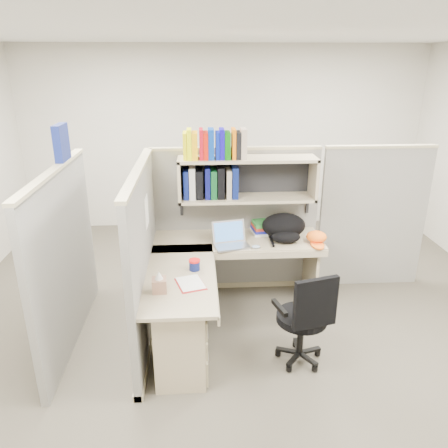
{
  "coord_description": "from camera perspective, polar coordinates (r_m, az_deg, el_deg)",
  "views": [
    {
      "loc": [
        -0.4,
        -3.59,
        2.48
      ],
      "look_at": [
        -0.16,
        0.25,
        1.02
      ],
      "focal_mm": 35.0,
      "sensor_mm": 36.0,
      "label": 1
    }
  ],
  "objects": [
    {
      "name": "ground",
      "position": [
        4.38,
        2.41,
        -13.76
      ],
      "size": [
        6.0,
        6.0,
        0.0
      ],
      "primitive_type": "plane",
      "color": "#38342B",
      "rests_on": "ground"
    },
    {
      "name": "room_shell",
      "position": [
        3.71,
        2.79,
        7.31
      ],
      "size": [
        6.0,
        6.0,
        6.0
      ],
      "color": "#B7B3A5",
      "rests_on": "ground"
    },
    {
      "name": "cubicle",
      "position": [
        4.34,
        -2.85,
        -0.54
      ],
      "size": [
        3.79,
        1.84,
        1.95
      ],
      "color": "slate",
      "rests_on": "ground"
    },
    {
      "name": "desk",
      "position": [
        3.88,
        -3.16,
        -11.0
      ],
      "size": [
        1.74,
        1.75,
        0.73
      ],
      "color": "gray",
      "rests_on": "ground"
    },
    {
      "name": "laptop",
      "position": [
        4.31,
        1.02,
        -1.5
      ],
      "size": [
        0.4,
        0.4,
        0.24
      ],
      "primitive_type": null,
      "rotation": [
        0.0,
        0.0,
        0.2
      ],
      "color": "#A9A8AD",
      "rests_on": "desk"
    },
    {
      "name": "backpack",
      "position": [
        4.51,
        7.94,
        -0.48
      ],
      "size": [
        0.54,
        0.47,
        0.27
      ],
      "primitive_type": null,
      "rotation": [
        0.0,
        0.0,
        -0.31
      ],
      "color": "black",
      "rests_on": "desk"
    },
    {
      "name": "orange_cap",
      "position": [
        4.54,
        11.99,
        -1.63
      ],
      "size": [
        0.24,
        0.27,
        0.11
      ],
      "primitive_type": null,
      "rotation": [
        0.0,
        0.0,
        -0.15
      ],
      "color": "orange",
      "rests_on": "desk"
    },
    {
      "name": "snack_canister",
      "position": [
        3.88,
        -3.88,
        -5.31
      ],
      "size": [
        0.1,
        0.1,
        0.1
      ],
      "color": "#0E1751",
      "rests_on": "desk"
    },
    {
      "name": "tissue_box",
      "position": [
        3.55,
        -8.47,
        -7.44
      ],
      "size": [
        0.12,
        0.12,
        0.18
      ],
      "primitive_type": null,
      "rotation": [
        0.0,
        0.0,
        0.06
      ],
      "color": "#A5755D",
      "rests_on": "desk"
    },
    {
      "name": "mouse",
      "position": [
        4.33,
        4.21,
        -2.97
      ],
      "size": [
        0.09,
        0.07,
        0.03
      ],
      "primitive_type": "ellipsoid",
      "rotation": [
        0.0,
        0.0,
        -0.24
      ],
      "color": "#8BA2C5",
      "rests_on": "desk"
    },
    {
      "name": "paper_cup",
      "position": [
        4.63,
        1.44,
        -0.76
      ],
      "size": [
        0.08,
        0.08,
        0.11
      ],
      "primitive_type": "cylinder",
      "rotation": [
        0.0,
        0.0,
        -0.03
      ],
      "color": "silver",
      "rests_on": "desk"
    },
    {
      "name": "book_stack",
      "position": [
        4.7,
        4.83,
        -0.43
      ],
      "size": [
        0.21,
        0.27,
        0.12
      ],
      "primitive_type": null,
      "rotation": [
        0.0,
        0.0,
        0.12
      ],
      "color": "gray",
      "rests_on": "desk"
    },
    {
      "name": "loose_paper",
      "position": [
        3.68,
        -4.39,
        -7.67
      ],
      "size": [
        0.26,
        0.31,
        0.0
      ],
      "primitive_type": null,
      "rotation": [
        0.0,
        0.0,
        0.29
      ],
      "color": "silver",
      "rests_on": "desk"
    },
    {
      "name": "task_chair",
      "position": [
        3.86,
        10.28,
        -13.71
      ],
      "size": [
        0.51,
        0.47,
        0.9
      ],
      "color": "black",
      "rests_on": "ground"
    }
  ]
}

